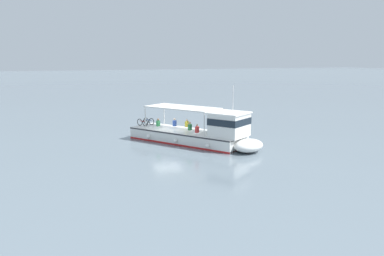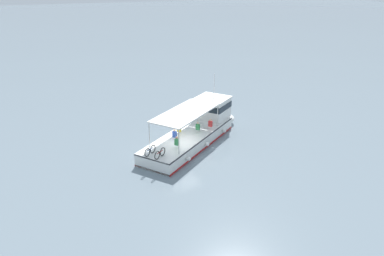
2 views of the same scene
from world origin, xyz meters
name	(u,v)px [view 1 (image 1 of 2)]	position (x,y,z in m)	size (l,w,h in m)	color
ground_plane	(167,141)	(0.00, 0.00, 0.00)	(400.00, 400.00, 0.00)	slate
ferry_main	(201,134)	(-2.52, -2.36, 1.02)	(12.26, 9.68, 5.32)	white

